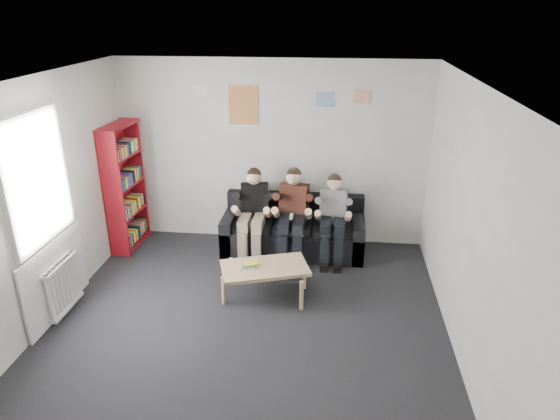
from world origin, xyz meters
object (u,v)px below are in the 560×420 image
sofa (293,232)px  person_left (253,214)px  bookshelf (126,187)px  person_right (333,219)px  coffee_table (265,270)px  person_middle (292,215)px

sofa → person_left: size_ratio=1.61×
bookshelf → person_right: bearing=2.3°
person_left → person_right: person_left is taller
coffee_table → person_right: bearing=54.4°
bookshelf → person_left: (1.88, -0.11, -0.30)m
bookshelf → person_left: bearing=0.9°
person_left → bookshelf: bearing=167.1°
bookshelf → person_right: 3.03m
sofa → person_right: person_right is taller
person_left → person_middle: size_ratio=0.98×
sofa → bookshelf: 2.53m
person_middle → person_right: (0.56, 0.00, -0.03)m
sofa → person_middle: bearing=-90.0°
coffee_table → sofa: bearing=79.7°
sofa → person_right: 0.68m
coffee_table → bookshelf: bearing=151.0°
person_middle → person_left: bearing=-171.8°
bookshelf → coffee_table: bookshelf is taller
bookshelf → coffee_table: (2.21, -1.23, -0.55)m
bookshelf → coffee_table: size_ratio=1.76×
coffee_table → person_middle: (0.24, 1.11, 0.26)m
bookshelf → person_left: 1.91m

